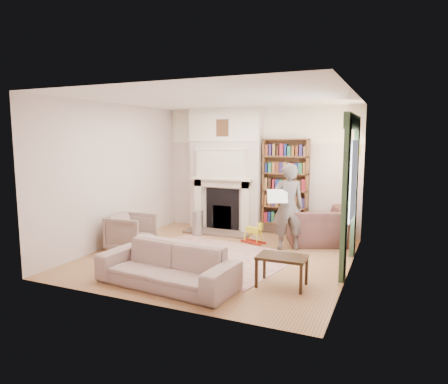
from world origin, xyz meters
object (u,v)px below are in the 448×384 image
at_px(armchair_reading, 317,226).
at_px(paraffin_heater, 198,223).
at_px(bookcase, 285,182).
at_px(armchair_left, 131,232).
at_px(sofa, 167,265).
at_px(coffee_table, 282,271).
at_px(rocking_horse, 253,233).
at_px(man_reading, 288,207).

xyz_separation_m(armchair_reading, paraffin_heater, (-2.55, -0.29, -0.10)).
height_order(bookcase, armchair_left, bookcase).
height_order(sofa, coffee_table, sofa).
distance_m(armchair_left, rocking_horse, 2.41).
xyz_separation_m(armchair_left, rocking_horse, (1.97, 1.39, -0.12)).
relative_size(armchair_left, man_reading, 0.46).
relative_size(armchair_reading, rocking_horse, 2.28).
bearing_deg(paraffin_heater, bookcase, 25.52).
bearing_deg(sofa, bookcase, 83.88).
distance_m(bookcase, man_reading, 1.25).
relative_size(bookcase, sofa, 0.89).
bearing_deg(rocking_horse, armchair_left, -127.58).
bearing_deg(coffee_table, man_reading, 101.46).
xyz_separation_m(paraffin_heater, rocking_horse, (1.35, -0.16, -0.05)).
relative_size(paraffin_heater, rocking_horse, 1.09).
relative_size(coffee_table, paraffin_heater, 1.27).
xyz_separation_m(bookcase, sofa, (-0.75, -3.71, -0.87)).
bearing_deg(rocking_horse, man_reading, 5.99).
distance_m(man_reading, rocking_horse, 0.97).
bearing_deg(armchair_left, man_reading, -69.90).
bearing_deg(bookcase, armchair_left, -134.66).
bearing_deg(sofa, man_reading, 71.96).
xyz_separation_m(bookcase, coffee_table, (0.78, -3.06, -0.95)).
height_order(bookcase, man_reading, bookcase).
distance_m(man_reading, paraffin_heater, 2.19).
height_order(man_reading, coffee_table, man_reading).
distance_m(armchair_reading, sofa, 3.53).
bearing_deg(man_reading, armchair_reading, -152.42).
relative_size(sofa, man_reading, 1.24).
distance_m(armchair_left, coffee_table, 3.21).
xyz_separation_m(armchair_reading, coffee_table, (-0.03, -2.52, -0.15)).
distance_m(armchair_left, man_reading, 3.03).
relative_size(man_reading, coffee_table, 2.37).
distance_m(armchair_reading, man_reading, 0.88).
distance_m(sofa, coffee_table, 1.67).
bearing_deg(armchair_reading, rocking_horse, -2.16).
relative_size(armchair_left, paraffin_heater, 1.38).
bearing_deg(man_reading, bookcase, -98.08).
relative_size(sofa, paraffin_heater, 3.76).
height_order(armchair_left, sofa, armchair_left).
distance_m(bookcase, sofa, 3.89).
bearing_deg(man_reading, sofa, 41.12).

